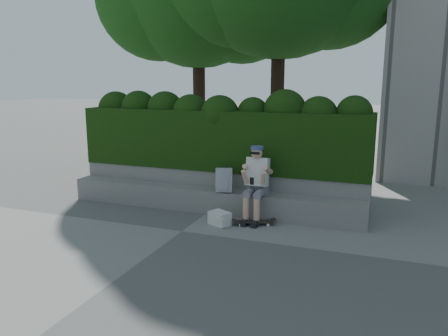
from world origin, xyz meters
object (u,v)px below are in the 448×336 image
at_px(skateboard, 254,222).
at_px(backpack_plaid, 224,180).
at_px(backpack_ground, 220,218).
at_px(person, 256,180).

distance_m(skateboard, backpack_plaid, 1.03).
xyz_separation_m(backpack_plaid, backpack_ground, (0.14, -0.60, -0.56)).
xyz_separation_m(skateboard, backpack_ground, (-0.58, -0.20, 0.06)).
bearing_deg(skateboard, person, 77.13).
bearing_deg(backpack_ground, backpack_plaid, 130.54).
distance_m(backpack_plaid, backpack_ground, 0.83).
bearing_deg(backpack_ground, skateboard, 45.81).
height_order(skateboard, backpack_plaid, backpack_plaid).
bearing_deg(backpack_plaid, backpack_ground, -94.46).
distance_m(skateboard, backpack_ground, 0.62).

